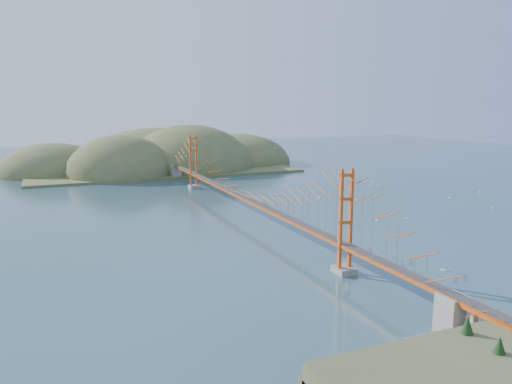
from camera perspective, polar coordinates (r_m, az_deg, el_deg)
name	(u,v)px	position (r m, az deg, el deg)	size (l,w,h in m)	color
ground	(244,217)	(82.67, -1.36, -2.83)	(320.00, 320.00, 0.00)	#294652
bridge	(244,175)	(81.54, -1.43, 1.99)	(2.20, 94.40, 12.00)	gray
promontory	(475,346)	(43.81, 23.75, -15.78)	(9.00, 6.00, 0.24)	#59544C
fort	(472,334)	(44.28, 23.50, -14.70)	(3.70, 2.30, 1.75)	maroon
far_headlands	(165,167)	(148.07, -10.40, 2.82)	(84.00, 58.00, 25.00)	olive
sailboat_4	(364,182)	(119.65, 12.25, 1.09)	(0.59, 0.59, 0.62)	white
sailboat_7	(317,173)	(133.23, 7.04, 2.16)	(0.58, 0.48, 0.67)	white
sailboat_8	(372,182)	(120.71, 13.14, 1.13)	(0.62, 0.60, 0.70)	white
sailboat_15	(378,185)	(116.34, 13.72, 0.78)	(0.65, 0.65, 0.72)	white
sailboat_1	(356,199)	(98.35, 11.35, -0.83)	(0.65, 0.65, 0.71)	white
sailboat_5	(449,197)	(105.83, 21.24, -0.56)	(0.46, 0.55, 0.63)	white
sailboat_6	(377,220)	(82.29, 13.64, -3.07)	(0.67, 0.67, 0.75)	white
sailboat_13	(492,208)	(98.36, 25.35, -1.62)	(0.71, 0.71, 0.74)	white
sailboat_10	(443,269)	(60.62, 20.63, -8.25)	(0.67, 0.67, 0.73)	white
sailboat_9	(356,185)	(116.07, 11.37, 0.84)	(0.58, 0.58, 0.63)	white
sailboat_2	(406,218)	(84.30, 16.81, -2.92)	(0.64, 0.64, 0.69)	white
sailboat_11	(479,193)	(113.39, 24.16, -0.08)	(0.65, 0.65, 0.70)	white
sailboat_3	(319,198)	(98.74, 7.22, -0.67)	(0.62, 0.55, 0.71)	white
sailboat_17	(370,185)	(115.48, 12.88, 0.73)	(0.54, 0.50, 0.61)	white
sailboat_12	(287,186)	(112.44, 3.54, 0.73)	(0.60, 0.50, 0.70)	white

